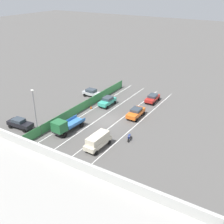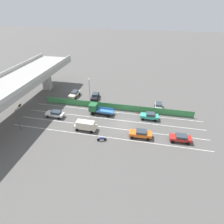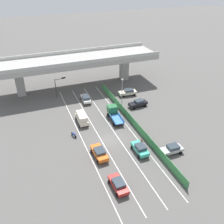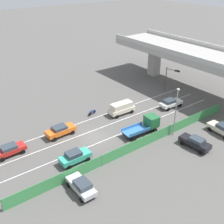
{
  "view_description": "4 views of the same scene",
  "coord_description": "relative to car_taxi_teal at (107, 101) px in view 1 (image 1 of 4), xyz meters",
  "views": [
    {
      "loc": [
        -23.32,
        35.95,
        22.28
      ],
      "look_at": [
        -1.34,
        0.72,
        2.31
      ],
      "focal_mm": 43.6,
      "sensor_mm": 36.0,
      "label": 1
    },
    {
      "loc": [
        -34.08,
        -4.26,
        24.7
      ],
      "look_at": [
        2.6,
        3.42,
        1.48
      ],
      "focal_mm": 29.5,
      "sensor_mm": 36.0,
      "label": 2
    },
    {
      "loc": [
        -13.86,
        -36.54,
        29.24
      ],
      "look_at": [
        2.93,
        6.62,
        2.06
      ],
      "focal_mm": 39.99,
      "sensor_mm": 36.0,
      "label": 3
    },
    {
      "loc": [
        30.48,
        -19.42,
        23.29
      ],
      "look_at": [
        -1.39,
        4.41,
        2.37
      ],
      "focal_mm": 44.58,
      "sensor_mm": 36.0,
      "label": 4
    }
  ],
  "objects": [
    {
      "name": "street_lamp",
      "position": [
        3.14,
        15.68,
        3.74
      ],
      "size": [
        0.6,
        0.36,
        7.81
      ],
      "color": "gray",
      "rests_on": "ground"
    },
    {
      "name": "green_fence",
      "position": [
        2.77,
        8.88,
        -0.1
      ],
      "size": [
        0.1,
        38.87,
        1.68
      ],
      "color": "#3D8E4C",
      "rests_on": "ground"
    },
    {
      "name": "lane_line_mid_left",
      "position": [
        -5.31,
        8.88,
        -0.94
      ],
      "size": [
        0.14,
        42.77,
        0.01
      ],
      "primitive_type": "cube",
      "color": "silver",
      "rests_on": "ground"
    },
    {
      "name": "lane_line_mid_right",
      "position": [
        -1.94,
        8.88,
        -0.94
      ],
      "size": [
        0.14,
        42.77,
        0.01
      ],
      "primitive_type": "cube",
      "color": "silver",
      "rests_on": "ground"
    },
    {
      "name": "car_taxi_orange",
      "position": [
        -7.17,
        1.6,
        -0.02
      ],
      "size": [
        2.21,
        4.7,
        1.64
      ],
      "color": "orange",
      "rests_on": "ground"
    },
    {
      "name": "lane_line_right_edge",
      "position": [
        1.44,
        8.88,
        -0.94
      ],
      "size": [
        0.14,
        42.77,
        0.01
      ],
      "primitive_type": "cube",
      "color": "silver",
      "rests_on": "ground"
    },
    {
      "name": "parked_sedan_dark",
      "position": [
        7.37,
        15.59,
        -0.02
      ],
      "size": [
        4.68,
        2.24,
        1.67
      ],
      "color": "black",
      "rests_on": "ground"
    },
    {
      "name": "flatbed_truck_blue",
      "position": [
        0.0,
        12.94,
        0.35
      ],
      "size": [
        2.57,
        6.16,
        2.5
      ],
      "color": "black",
      "rests_on": "ground"
    },
    {
      "name": "traffic_light",
      "position": [
        -8.98,
        27.83,
        2.64
      ],
      "size": [
        2.92,
        0.92,
        5.05
      ],
      "color": "#47474C",
      "rests_on": "ground"
    },
    {
      "name": "car_taxi_teal",
      "position": [
        0.0,
        0.0,
        0.0
      ],
      "size": [
        2.01,
        4.23,
        1.72
      ],
      "color": "teal",
      "rests_on": "ground"
    },
    {
      "name": "car_sedan_red",
      "position": [
        -6.86,
        -6.37,
        -0.07
      ],
      "size": [
        2.08,
        4.3,
        1.52
      ],
      "color": "red",
      "rests_on": "ground"
    },
    {
      "name": "traffic_cone",
      "position": [
        1.88,
        2.94,
        -0.68
      ],
      "size": [
        0.47,
        0.47,
        0.57
      ],
      "color": "orange",
      "rests_on": "ground"
    },
    {
      "name": "motorcycle",
      "position": [
        -9.95,
        9.18,
        -0.48
      ],
      "size": [
        0.78,
        1.9,
        0.93
      ],
      "color": "black",
      "rests_on": "ground"
    },
    {
      "name": "parked_wagon_silver",
      "position": [
        5.23,
        -2.15,
        -0.05
      ],
      "size": [
        4.42,
        2.03,
        1.62
      ],
      "color": "#B2B5B7",
      "rests_on": "ground"
    },
    {
      "name": "ground_plane",
      "position": [
        -3.62,
        5.5,
        -0.94
      ],
      "size": [
        300.0,
        300.0,
        0.0
      ],
      "primitive_type": "plane",
      "color": "#565451"
    },
    {
      "name": "car_hatchback_white",
      "position": [
        -3.66,
        22.45,
        -0.02
      ],
      "size": [
        2.21,
        4.53,
        1.66
      ],
      "color": "silver",
      "rests_on": "ground"
    },
    {
      "name": "lane_line_left_edge",
      "position": [
        -8.68,
        8.88,
        -0.94
      ],
      "size": [
        0.14,
        42.77,
        0.01
      ],
      "primitive_type": "cube",
      "color": "silver",
      "rests_on": "ground"
    },
    {
      "name": "car_van_cream",
      "position": [
        -7.08,
        13.56,
        0.27
      ],
      "size": [
        2.16,
        4.87,
        2.14
      ],
      "color": "beige",
      "rests_on": "ground"
    }
  ]
}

